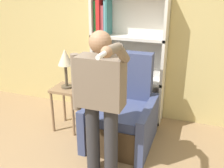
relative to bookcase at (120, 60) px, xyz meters
The scene contains 6 objects.
wall_back 0.52m from the bookcase, 120.98° to the left, with size 8.00×0.06×2.80m.
bookcase is the anchor object (origin of this frame).
armchair 0.92m from the bookcase, 69.24° to the right, with size 0.82×0.89×1.16m.
person_standing 1.39m from the bookcase, 80.15° to the right, with size 0.62×0.78×1.60m.
side_table 0.95m from the bookcase, 131.36° to the right, with size 0.38×0.38×0.64m.
table_lamp 0.87m from the bookcase, 131.36° to the right, with size 0.20×0.20×0.55m.
Camera 1 is at (1.26, -1.75, 2.01)m, focal length 42.00 mm.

